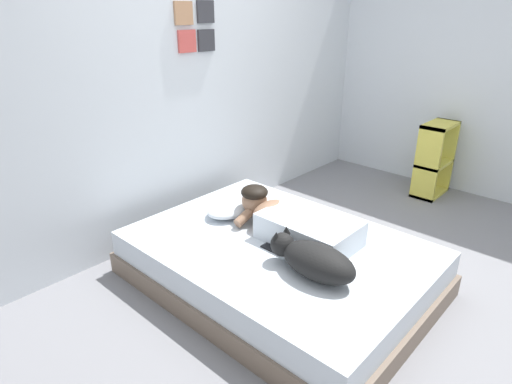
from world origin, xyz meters
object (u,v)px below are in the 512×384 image
(pillow, at_px, (236,206))
(bookshelf, at_px, (434,159))
(cell_phone, at_px, (271,248))
(person_lying, at_px, (293,221))
(bed, at_px, (278,263))
(dog, at_px, (313,259))
(coffee_cup, at_px, (237,210))

(pillow, xyz_separation_m, bookshelf, (2.15, -0.69, -0.01))
(cell_phone, bearing_deg, pillow, 67.43)
(person_lying, xyz_separation_m, bookshelf, (2.14, -0.14, -0.06))
(bookshelf, bearing_deg, bed, 176.19)
(person_lying, xyz_separation_m, cell_phone, (-0.24, -0.02, -0.10))
(person_lying, relative_size, cell_phone, 6.57)
(pillow, distance_m, dog, 0.98)
(person_lying, relative_size, coffee_cup, 7.36)
(bed, xyz_separation_m, bookshelf, (2.28, -0.15, 0.22))
(bookshelf, bearing_deg, dog, -174.25)
(dog, height_order, coffee_cup, dog)
(bed, height_order, bookshelf, bookshelf)
(bed, height_order, pillow, pillow)
(cell_phone, xyz_separation_m, bookshelf, (2.38, -0.13, 0.05))
(bed, relative_size, dog, 3.46)
(bed, bearing_deg, pillow, 76.14)
(bed, relative_size, person_lying, 2.16)
(person_lying, xyz_separation_m, dog, (-0.30, -0.39, -0.00))
(coffee_cup, xyz_separation_m, bookshelf, (2.17, -0.66, 0.01))
(bed, distance_m, bookshelf, 2.29)
(bed, height_order, person_lying, person_lying)
(pillow, bearing_deg, cell_phone, -112.57)
(cell_phone, bearing_deg, coffee_cup, 67.95)
(cell_phone, bearing_deg, person_lying, 3.56)
(person_lying, height_order, dog, person_lying)
(bed, xyz_separation_m, coffee_cup, (0.11, 0.50, 0.21))
(cell_phone, distance_m, bookshelf, 2.38)
(bed, bearing_deg, coffee_cup, 77.40)
(pillow, height_order, bookshelf, bookshelf)
(pillow, xyz_separation_m, coffee_cup, (-0.02, -0.04, -0.02))
(dog, distance_m, cell_phone, 0.39)
(pillow, relative_size, person_lying, 0.57)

